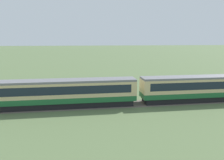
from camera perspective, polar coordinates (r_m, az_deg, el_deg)
The scene contains 3 objects.
ground_plane at distance 37.44m, azimuth 25.77°, elevation -5.04°, with size 600.00×600.00×0.00m, color #566B42.
passenger_train at distance 30.35m, azimuth -13.29°, elevation -3.37°, with size 113.20×2.97×4.14m.
railway_track at distance 32.08m, azimuth -23.57°, elevation -7.49°, with size 180.70×3.60×0.04m.
Camera 1 is at (-20.51, -29.70, 9.95)m, focal length 32.00 mm.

